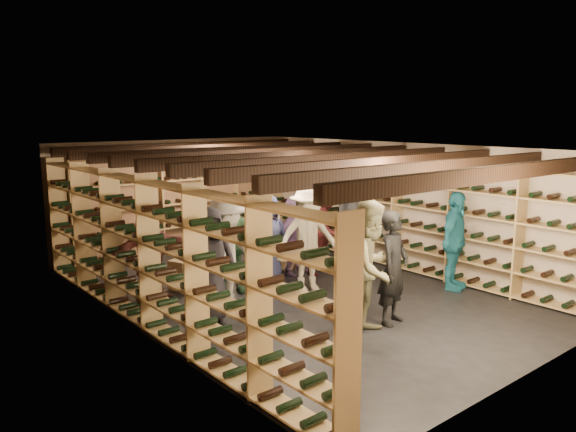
% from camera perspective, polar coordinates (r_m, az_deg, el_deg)
% --- Properties ---
extents(ground, '(8.00, 8.00, 0.00)m').
position_cam_1_polar(ground, '(9.46, 0.64, -7.72)').
color(ground, black).
rests_on(ground, ground).
extents(walls, '(5.52, 8.02, 2.40)m').
position_cam_1_polar(walls, '(9.16, 0.66, -0.56)').
color(walls, '#C5B099').
rests_on(walls, ground).
extents(ceiling, '(5.50, 8.00, 0.01)m').
position_cam_1_polar(ceiling, '(9.01, 0.67, 6.95)').
color(ceiling, beige).
rests_on(ceiling, walls).
extents(ceiling_joists, '(5.40, 7.12, 0.18)m').
position_cam_1_polar(ceiling_joists, '(9.02, 0.67, 6.06)').
color(ceiling_joists, black).
rests_on(ceiling_joists, ground).
extents(wine_rack_left, '(0.32, 7.50, 2.15)m').
position_cam_1_polar(wine_rack_left, '(7.82, -13.93, -3.68)').
color(wine_rack_left, tan).
rests_on(wine_rack_left, ground).
extents(wine_rack_right, '(0.32, 7.50, 2.15)m').
position_cam_1_polar(wine_rack_right, '(10.99, 10.96, 0.40)').
color(wine_rack_right, tan).
rests_on(wine_rack_right, ground).
extents(wine_rack_back, '(4.70, 0.30, 2.15)m').
position_cam_1_polar(wine_rack_back, '(12.32, -10.91, 1.44)').
color(wine_rack_back, tan).
rests_on(wine_rack_back, ground).
extents(crate_stack_left, '(0.58, 0.47, 0.51)m').
position_cam_1_polar(crate_stack_left, '(9.78, -10.37, -5.72)').
color(crate_stack_left, tan).
rests_on(crate_stack_left, ground).
extents(crate_stack_right, '(0.58, 0.48, 0.68)m').
position_cam_1_polar(crate_stack_right, '(10.53, -2.64, -3.94)').
color(crate_stack_right, tan).
rests_on(crate_stack_right, ground).
extents(crate_loose, '(0.59, 0.51, 0.17)m').
position_cam_1_polar(crate_loose, '(10.89, -0.53, -4.84)').
color(crate_loose, tan).
rests_on(crate_loose, ground).
extents(person_0, '(0.96, 0.82, 1.67)m').
position_cam_1_polar(person_0, '(7.99, -8.04, -4.96)').
color(person_0, black).
rests_on(person_0, ground).
extents(person_1, '(0.67, 0.54, 1.61)m').
position_cam_1_polar(person_1, '(8.01, 10.67, -5.21)').
color(person_1, black).
rests_on(person_1, ground).
extents(person_2, '(1.02, 0.87, 1.82)m').
position_cam_1_polar(person_2, '(7.54, 8.42, -5.28)').
color(person_2, brown).
rests_on(person_2, ground).
extents(person_3, '(1.31, 1.01, 1.79)m').
position_cam_1_polar(person_3, '(9.34, 2.11, -2.26)').
color(person_3, '#C4B897').
rests_on(person_3, ground).
extents(person_4, '(1.06, 0.68, 1.67)m').
position_cam_1_polar(person_4, '(9.80, 16.55, -2.45)').
color(person_4, '#1E6F82').
rests_on(person_4, ground).
extents(person_5, '(1.48, 0.56, 1.56)m').
position_cam_1_polar(person_5, '(9.16, -13.80, -3.54)').
color(person_5, brown).
rests_on(person_5, ground).
extents(person_6, '(0.90, 0.73, 1.59)m').
position_cam_1_polar(person_6, '(9.65, -2.11, -2.46)').
color(person_6, '#212645').
rests_on(person_6, ground).
extents(person_7, '(0.66, 0.49, 1.68)m').
position_cam_1_polar(person_7, '(10.18, -2.04, -1.55)').
color(person_7, gray).
rests_on(person_7, ground).
extents(person_8, '(0.94, 0.80, 1.71)m').
position_cam_1_polar(person_8, '(10.37, 3.92, -1.27)').
color(person_8, '#441517').
rests_on(person_8, ground).
extents(person_9, '(1.17, 0.71, 1.76)m').
position_cam_1_polar(person_9, '(8.45, -6.23, -3.75)').
color(person_9, beige).
rests_on(person_9, ground).
extents(person_10, '(1.02, 0.62, 1.62)m').
position_cam_1_polar(person_10, '(9.28, -5.83, -2.93)').
color(person_10, '#284C2F').
rests_on(person_10, ground).
extents(person_11, '(1.44, 0.73, 1.49)m').
position_cam_1_polar(person_11, '(10.37, 0.88, -1.86)').
color(person_11, '#694C7B').
rests_on(person_11, ground).
extents(person_12, '(0.97, 0.69, 1.85)m').
position_cam_1_polar(person_12, '(11.27, 6.42, -0.01)').
color(person_12, '#37383C').
rests_on(person_12, ground).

